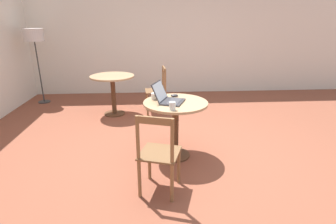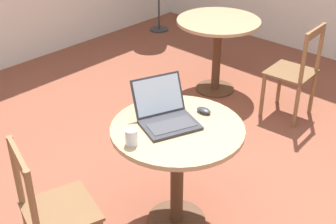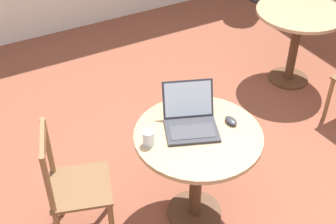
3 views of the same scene
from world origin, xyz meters
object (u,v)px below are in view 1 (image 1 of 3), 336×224
floor_lamp (34,38)px  chair_mid_front (158,90)px  cafe_table_near (175,114)px  cafe_table_mid (113,84)px  laptop (168,98)px  chair_near_left (159,155)px  drinking_glass (172,106)px  mouse (174,95)px  mug (154,96)px

floor_lamp → chair_mid_front: bearing=-108.4°
chair_mid_front → floor_lamp: 2.76m
cafe_table_near → cafe_table_mid: bearing=30.5°
cafe_table_mid → laptop: 1.95m
chair_near_left → laptop: bearing=-11.3°
cafe_table_near → drinking_glass: (-0.31, 0.07, 0.21)m
cafe_table_mid → chair_near_left: (-2.46, -0.76, -0.15)m
cafe_table_mid → mouse: size_ratio=8.01×
chair_mid_front → mouse: bearing=-173.3°
mug → chair_mid_front: bearing=-3.1°
chair_near_left → cafe_table_near: bearing=-17.4°
floor_lamp → mug: bearing=-135.9°
floor_lamp → laptop: 3.67m
chair_mid_front → laptop: (-1.76, -0.08, 0.36)m
cafe_table_mid → drinking_glass: bearing=-155.0°
cafe_table_near → cafe_table_mid: same height
cafe_table_near → cafe_table_mid: size_ratio=1.00×
cafe_table_near → mouse: size_ratio=8.01×
cafe_table_near → floor_lamp: 3.77m
chair_mid_front → floor_lamp: (0.82, 2.47, 0.93)m
mouse → mug: size_ratio=0.87×
cafe_table_mid → mug: 1.75m
chair_mid_front → mug: bearing=176.9°
cafe_table_mid → mug: bearing=-154.8°
cafe_table_mid → floor_lamp: size_ratio=0.52×
chair_mid_front → drinking_glass: bearing=-177.1°
cafe_table_near → mug: (0.13, 0.26, 0.20)m
floor_lamp → mouse: 3.58m
cafe_table_mid → laptop: laptop is taller
chair_mid_front → mug: size_ratio=7.66×
cafe_table_mid → drinking_glass: (-2.01, -0.94, 0.21)m
mug → drinking_glass: size_ratio=1.20×
chair_near_left → laptop: 0.85m
chair_mid_front → laptop: laptop is taller
chair_near_left → mug: size_ratio=7.66×
floor_lamp → laptop: size_ratio=3.53×
mouse → floor_lamp: bearing=48.5°
cafe_table_mid → drinking_glass: 2.23m
drinking_glass → cafe_table_mid: bearing=25.0°
floor_lamp → mug: (-2.45, -2.38, -0.58)m
chair_near_left → mouse: size_ratio=8.77×
cafe_table_near → mouse: mouse is taller
cafe_table_mid → laptop: (-1.71, -0.91, 0.21)m
cafe_table_mid → drinking_glass: drinking_glass is taller
cafe_table_mid → chair_mid_front: 0.84m
mouse → chair_mid_front: bearing=6.7°
laptop → chair_near_left: bearing=168.7°
chair_near_left → chair_mid_front: size_ratio=1.00×
laptop → mouse: size_ratio=4.37×
chair_near_left → chair_mid_front: (2.52, -0.07, 0.00)m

